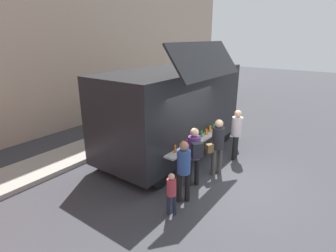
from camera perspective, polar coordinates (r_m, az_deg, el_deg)
name	(u,v)px	position (r m, az deg, el deg)	size (l,w,h in m)	color
ground_plane	(224,180)	(8.21, 11.97, -11.26)	(60.00, 60.00, 0.00)	#38383D
curb_strip	(28,172)	(9.34, -27.81, -8.78)	(28.00, 1.60, 0.15)	#9E998E
food_truck_main	(173,109)	(9.30, 1.03, 3.67)	(5.71, 3.12, 3.89)	black
trash_bin	(176,109)	(13.71, 1.63, 3.68)	(0.60, 0.60, 0.99)	#305C3B
customer_front_ordering	(217,143)	(8.06, 10.52, -3.52)	(0.55, 0.43, 1.76)	#49433E
customer_mid_with_backpack	(194,152)	(7.33, 5.65, -5.49)	(0.52, 0.54, 1.72)	black
customer_rear_waiting	(184,167)	(6.67, 3.36, -8.64)	(0.34, 0.34, 1.65)	black
customer_extra_browsing	(237,130)	(9.25, 14.45, -0.89)	(0.36, 0.35, 1.73)	black
child_near_queue	(171,191)	(6.34, 0.74, -13.62)	(0.22, 0.22, 1.09)	#1D243A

